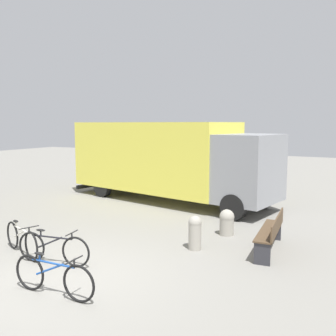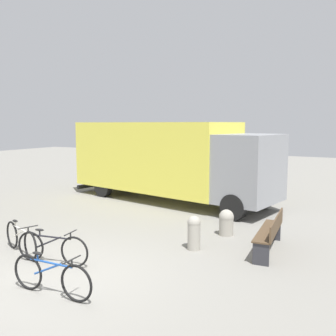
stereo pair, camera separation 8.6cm
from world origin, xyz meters
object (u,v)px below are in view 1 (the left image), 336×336
bicycle_near (21,239)px  bicycle_middle (53,248)px  park_bench (272,231)px  bollard_near_bench (195,231)px  bicycle_far (53,276)px  bollard_far_bench (227,222)px  delivery_truck (167,158)px

bicycle_near → bicycle_middle: (1.08, -0.11, 0.00)m
park_bench → bicycle_near: bearing=115.0°
bicycle_middle → bollard_near_bench: 3.20m
park_bench → bicycle_far: size_ratio=1.16×
bollard_near_bench → bicycle_middle: bearing=-135.3°
bollard_far_bench → park_bench: bearing=-29.3°
delivery_truck → bollard_near_bench: delivery_truck is taller
park_bench → bollard_near_bench: bearing=108.4°
bicycle_far → bollard_far_bench: (1.47, 4.79, 0.01)m
park_bench → bollard_near_bench: park_bench is taller
bicycle_far → bollard_near_bench: size_ratio=2.14×
bicycle_near → bicycle_far: (2.16, -1.20, 0.00)m
bicycle_far → bollard_far_bench: bearing=70.7°
bicycle_near → delivery_truck: bearing=108.5°
delivery_truck → bollard_near_bench: size_ratio=10.66×
bollard_near_bench → bollard_far_bench: size_ratio=1.17×
delivery_truck → bicycle_far: delivery_truck is taller
bicycle_middle → park_bench: bearing=27.6°
park_bench → bicycle_near: park_bench is taller
park_bench → bicycle_middle: (-3.91, -2.94, -0.14)m
delivery_truck → park_bench: (4.85, -3.97, -1.16)m
delivery_truck → bicycle_middle: (0.95, -6.92, -1.30)m
bollard_far_bench → bicycle_middle: bearing=-124.6°
delivery_truck → park_bench: size_ratio=4.31×
bicycle_near → bicycle_middle: size_ratio=0.96×
delivery_truck → park_bench: bearing=-28.5°
bicycle_middle → bollard_far_bench: bearing=45.9°
delivery_truck → bicycle_near: delivery_truck is taller
bollard_near_bench → bicycle_near: bearing=-147.5°
bollard_far_bench → bicycle_far: bearing=-107.1°
delivery_truck → bicycle_far: bearing=-64.9°
park_bench → bollard_far_bench: (-1.35, 0.76, -0.13)m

